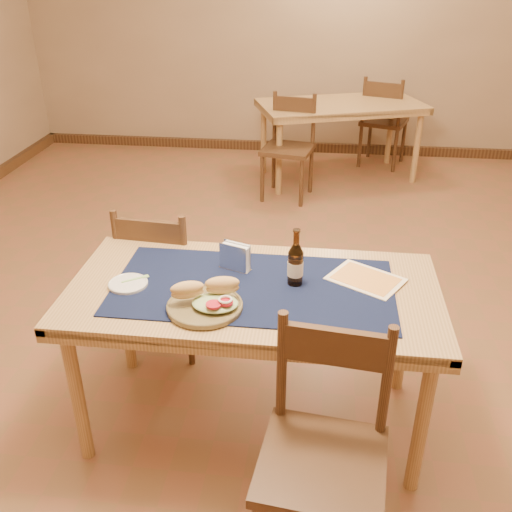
# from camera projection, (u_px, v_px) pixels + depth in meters

# --- Properties ---
(room) EXTENTS (6.04, 7.04, 2.84)m
(room) POSITION_uv_depth(u_px,v_px,m) (273.00, 93.00, 2.84)
(room) COLOR brown
(room) RESTS_ON ground
(main_table) EXTENTS (1.60, 0.80, 0.75)m
(main_table) POSITION_uv_depth(u_px,v_px,m) (253.00, 303.00, 2.49)
(main_table) COLOR tan
(main_table) RESTS_ON ground
(placemat) EXTENTS (1.20, 0.60, 0.01)m
(placemat) POSITION_uv_depth(u_px,v_px,m) (253.00, 287.00, 2.45)
(placemat) COLOR black
(placemat) RESTS_ON main_table
(baseboard) EXTENTS (6.00, 7.00, 0.10)m
(baseboard) POSITION_uv_depth(u_px,v_px,m) (270.00, 318.00, 3.48)
(baseboard) COLOR #4D321B
(baseboard) RESTS_ON ground
(back_table) EXTENTS (1.70, 1.24, 0.75)m
(back_table) POSITION_uv_depth(u_px,v_px,m) (341.00, 111.00, 5.47)
(back_table) COLOR tan
(back_table) RESTS_ON ground
(chair_main_far) EXTENTS (0.45, 0.45, 0.90)m
(chair_main_far) POSITION_uv_depth(u_px,v_px,m) (164.00, 275.00, 3.10)
(chair_main_far) COLOR #4D321B
(chair_main_far) RESTS_ON ground
(chair_main_near) EXTENTS (0.48, 0.48, 0.94)m
(chair_main_near) POSITION_uv_depth(u_px,v_px,m) (324.00, 450.00, 1.99)
(chair_main_near) COLOR #4D321B
(chair_main_near) RESTS_ON ground
(chair_back_near) EXTENTS (0.50, 0.50, 0.92)m
(chair_back_near) POSITION_uv_depth(u_px,v_px,m) (289.00, 146.00, 5.14)
(chair_back_near) COLOR #4D321B
(chair_back_near) RESTS_ON ground
(chair_back_far) EXTENTS (0.55, 0.55, 0.93)m
(chair_back_far) POSITION_uv_depth(u_px,v_px,m) (383.00, 120.00, 5.88)
(chair_back_far) COLOR #4D321B
(chair_back_far) RESTS_ON ground
(sandwich_plate) EXTENTS (0.31, 0.31, 0.12)m
(sandwich_plate) POSITION_uv_depth(u_px,v_px,m) (207.00, 301.00, 2.29)
(sandwich_plate) COLOR brown
(sandwich_plate) RESTS_ON placemat
(side_plate) EXTENTS (0.17, 0.17, 0.01)m
(side_plate) POSITION_uv_depth(u_px,v_px,m) (128.00, 283.00, 2.45)
(side_plate) COLOR silver
(side_plate) RESTS_ON placemat
(fork) EXTENTS (0.11, 0.08, 0.00)m
(fork) POSITION_uv_depth(u_px,v_px,m) (137.00, 278.00, 2.48)
(fork) COLOR #91CC70
(fork) RESTS_ON side_plate
(beer_bottle) EXTENTS (0.07, 0.07, 0.26)m
(beer_bottle) POSITION_uv_depth(u_px,v_px,m) (295.00, 264.00, 2.43)
(beer_bottle) COLOR #40230B
(beer_bottle) RESTS_ON placemat
(napkin_holder) EXTENTS (0.15, 0.10, 0.13)m
(napkin_holder) POSITION_uv_depth(u_px,v_px,m) (235.00, 257.00, 2.55)
(napkin_holder) COLOR silver
(napkin_holder) RESTS_ON placemat
(menu_card) EXTENTS (0.37, 0.35, 0.01)m
(menu_card) POSITION_uv_depth(u_px,v_px,m) (366.00, 279.00, 2.50)
(menu_card) COLOR #FCE8BE
(menu_card) RESTS_ON placemat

